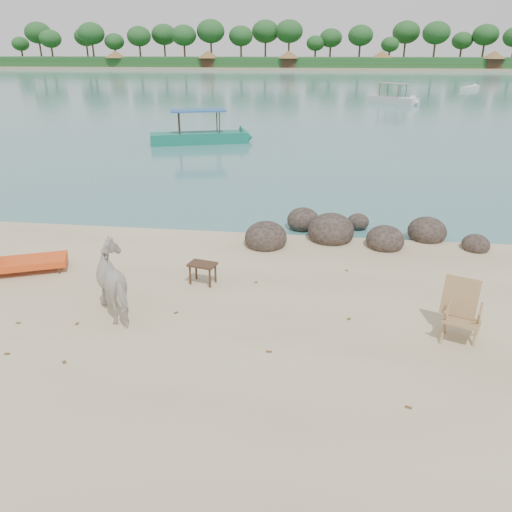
{
  "coord_description": "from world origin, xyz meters",
  "views": [
    {
      "loc": [
        1.59,
        -7.07,
        4.78
      ],
      "look_at": [
        0.38,
        2.0,
        1.0
      ],
      "focal_mm": 35.0,
      "sensor_mm": 36.0,
      "label": 1
    }
  ],
  "objects_px": {
    "lounge_chair": "(25,259)",
    "deck_chair": "(463,315)",
    "cow": "(118,282)",
    "boat_near": "(198,115)",
    "side_table": "(203,275)",
    "boulders": "(345,233)"
  },
  "relations": [
    {
      "from": "lounge_chair",
      "to": "deck_chair",
      "type": "bearing_deg",
      "value": -34.06
    },
    {
      "from": "cow",
      "to": "boat_near",
      "type": "xyz_separation_m",
      "value": [
        -3.12,
        19.37,
        0.8
      ]
    },
    {
      "from": "cow",
      "to": "side_table",
      "type": "distance_m",
      "value": 2.0
    },
    {
      "from": "lounge_chair",
      "to": "deck_chair",
      "type": "relative_size",
      "value": 2.15
    },
    {
      "from": "cow",
      "to": "side_table",
      "type": "height_order",
      "value": "cow"
    },
    {
      "from": "side_table",
      "to": "boulders",
      "type": "bearing_deg",
      "value": 58.73
    },
    {
      "from": "cow",
      "to": "lounge_chair",
      "type": "bearing_deg",
      "value": -69.72
    },
    {
      "from": "side_table",
      "to": "boat_near",
      "type": "relative_size",
      "value": 0.1
    },
    {
      "from": "boulders",
      "to": "side_table",
      "type": "distance_m",
      "value": 4.55
    },
    {
      "from": "boulders",
      "to": "boat_near",
      "type": "xyz_separation_m",
      "value": [
        -7.6,
        14.65,
        1.28
      ]
    },
    {
      "from": "side_table",
      "to": "deck_chair",
      "type": "height_order",
      "value": "deck_chair"
    },
    {
      "from": "lounge_chair",
      "to": "boulders",
      "type": "bearing_deg",
      "value": -0.17
    },
    {
      "from": "boulders",
      "to": "lounge_chair",
      "type": "xyz_separation_m",
      "value": [
        -7.38,
        -3.18,
        0.15
      ]
    },
    {
      "from": "cow",
      "to": "lounge_chair",
      "type": "distance_m",
      "value": 3.3
    },
    {
      "from": "side_table",
      "to": "cow",
      "type": "bearing_deg",
      "value": -118.52
    },
    {
      "from": "boat_near",
      "to": "lounge_chair",
      "type": "bearing_deg",
      "value": -108.21
    },
    {
      "from": "deck_chair",
      "to": "side_table",
      "type": "bearing_deg",
      "value": -176.29
    },
    {
      "from": "side_table",
      "to": "lounge_chair",
      "type": "xyz_separation_m",
      "value": [
        -4.2,
        0.08,
        0.1
      ]
    },
    {
      "from": "cow",
      "to": "deck_chair",
      "type": "distance_m",
      "value": 6.33
    },
    {
      "from": "cow",
      "to": "side_table",
      "type": "bearing_deg",
      "value": -173.2
    },
    {
      "from": "lounge_chair",
      "to": "boat_near",
      "type": "height_order",
      "value": "boat_near"
    },
    {
      "from": "cow",
      "to": "lounge_chair",
      "type": "height_order",
      "value": "cow"
    }
  ]
}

